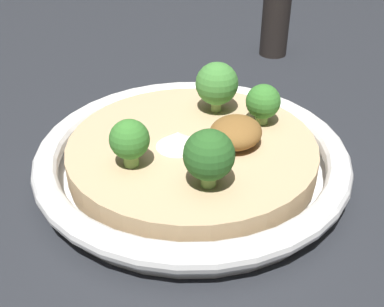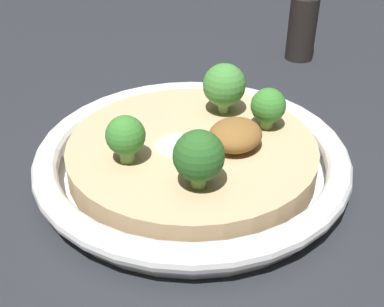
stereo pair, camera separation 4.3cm
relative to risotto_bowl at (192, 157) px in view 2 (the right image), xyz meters
The scene contains 9 objects.
ground_plane 0.02m from the risotto_bowl, ahead, with size 6.00×6.00×0.00m, color #23262B.
risotto_bowl is the anchor object (origin of this frame).
cheese_sprinkle 0.03m from the risotto_bowl, 36.22° to the right, with size 0.04×0.04×0.01m.
crispy_onion_garnish 0.05m from the risotto_bowl, 111.99° to the left, with size 0.05×0.05×0.02m.
broccoli_back_right 0.08m from the risotto_bowl, 38.11° to the left, with size 0.04×0.04×0.05m.
broccoli_front_left 0.08m from the risotto_bowl, behind, with size 0.04×0.04×0.05m.
broccoli_right 0.07m from the risotto_bowl, 27.74° to the right, with size 0.03×0.03×0.04m.
broccoli_back_left 0.08m from the risotto_bowl, 144.61° to the left, with size 0.03×0.03×0.04m.
pepper_shaker 0.32m from the risotto_bowl, behind, with size 0.04×0.04×0.11m.
Camera 2 is at (0.30, 0.20, 0.26)m, focal length 45.00 mm.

